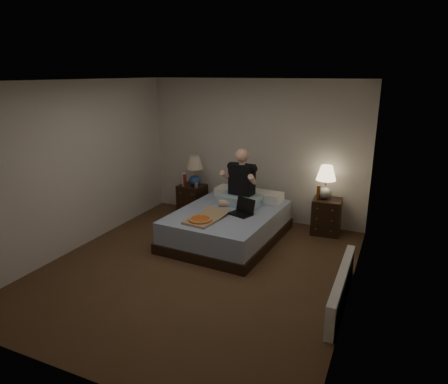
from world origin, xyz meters
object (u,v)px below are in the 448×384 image
at_px(bed, 228,225).
at_px(radiator, 341,287).
at_px(lamp_right, 326,182).
at_px(pizza_box, 200,220).
at_px(beer_bottle_right, 318,193).
at_px(nightstand_left, 192,200).
at_px(nightstand_right, 326,216).
at_px(lamp_left, 194,171).
at_px(soda_can, 196,185).
at_px(water_bottle, 184,179).
at_px(beer_bottle_left, 185,181).
at_px(laptop, 241,207).
at_px(person, 240,177).

distance_m(bed, radiator, 2.26).
distance_m(lamp_right, pizza_box, 2.19).
distance_m(beer_bottle_right, radiator, 2.19).
height_order(nightstand_left, nightstand_right, nightstand_right).
bearing_deg(lamp_left, soda_can, -52.87).
height_order(water_bottle, pizza_box, water_bottle).
bearing_deg(lamp_right, nightstand_left, -176.61).
xyz_separation_m(water_bottle, radiator, (3.11, -1.84, -0.51)).
xyz_separation_m(beer_bottle_left, laptop, (1.38, -0.73, -0.09)).
bearing_deg(person, radiator, -33.99).
bearing_deg(beer_bottle_left, beer_bottle_right, 4.95).
bearing_deg(nightstand_right, nightstand_left, 179.22).
distance_m(person, pizza_box, 1.13).
relative_size(water_bottle, pizza_box, 0.33).
bearing_deg(pizza_box, person, 84.66).
height_order(nightstand_left, lamp_right, lamp_right).
height_order(nightstand_right, beer_bottle_right, beer_bottle_right).
bearing_deg(nightstand_left, soda_can, -28.66).
height_order(bed, beer_bottle_left, beer_bottle_left).
relative_size(water_bottle, beer_bottle_left, 1.09).
bearing_deg(soda_can, beer_bottle_right, 4.54).
bearing_deg(bed, pizza_box, -100.75).
xyz_separation_m(soda_can, person, (0.98, -0.30, 0.32)).
bearing_deg(person, pizza_box, -96.96).
height_order(soda_can, laptop, laptop).
height_order(pizza_box, radiator, pizza_box).
distance_m(nightstand_right, beer_bottle_left, 2.57).
height_order(lamp_left, soda_can, lamp_left).
xyz_separation_m(soda_can, laptop, (1.17, -0.76, -0.03)).
distance_m(bed, soda_can, 1.21).
bearing_deg(pizza_box, nightstand_right, 51.73).
bearing_deg(beer_bottle_left, water_bottle, 134.55).
relative_size(nightstand_left, soda_can, 5.87).
height_order(water_bottle, laptop, water_bottle).
relative_size(nightstand_left, nightstand_right, 0.99).
height_order(nightstand_right, beer_bottle_left, beer_bottle_left).
xyz_separation_m(beer_bottle_right, laptop, (-1.00, -0.93, -0.10)).
height_order(bed, radiator, bed).
bearing_deg(beer_bottle_right, soda_can, -175.46).
bearing_deg(radiator, soda_can, 147.31).
relative_size(water_bottle, beer_bottle_right, 1.09).
bearing_deg(laptop, nightstand_left, 165.84).
bearing_deg(radiator, lamp_left, 146.52).
bearing_deg(water_bottle, beer_bottle_right, 3.94).
height_order(bed, pizza_box, pizza_box).
bearing_deg(nightstand_left, person, -12.20).
distance_m(bed, beer_bottle_left, 1.38).
xyz_separation_m(bed, lamp_right, (1.34, 0.92, 0.63)).
xyz_separation_m(lamp_right, beer_bottle_right, (-0.09, -0.07, -0.17)).
bearing_deg(nightstand_right, radiator, -78.88).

